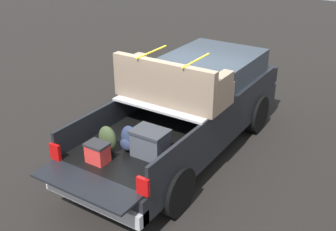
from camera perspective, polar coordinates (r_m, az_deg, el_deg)
name	(u,v)px	position (r m, az deg, el deg)	size (l,w,h in m)	color
ground_plane	(183,152)	(8.70, 2.15, -5.09)	(40.00, 40.00, 0.00)	black
pickup_truck	(193,105)	(8.53, 3.47, 1.51)	(6.05, 2.10, 2.23)	black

